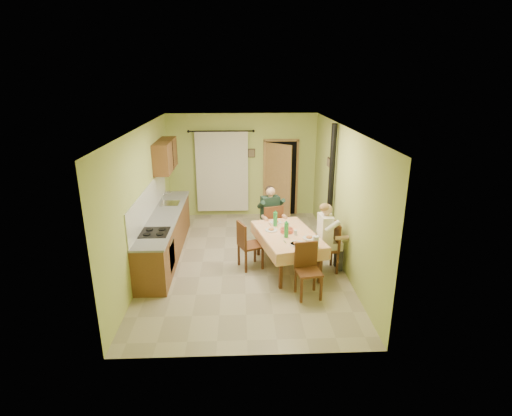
{
  "coord_description": "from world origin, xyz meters",
  "views": [
    {
      "loc": [
        -0.08,
        -7.67,
        3.76
      ],
      "look_at": [
        0.25,
        0.1,
        1.15
      ],
      "focal_mm": 28.0,
      "sensor_mm": 36.0,
      "label": 1
    }
  ],
  "objects_px": {
    "chair_left": "(250,254)",
    "chair_far": "(271,234)",
    "man_right": "(327,230)",
    "dining_table": "(287,251)",
    "man_far": "(271,210)",
    "chair_near": "(308,281)",
    "stove_flue": "(330,205)",
    "chair_right": "(326,257)"
  },
  "relations": [
    {
      "from": "chair_left",
      "to": "stove_flue",
      "type": "relative_size",
      "value": 0.35
    },
    {
      "from": "chair_right",
      "to": "chair_left",
      "type": "distance_m",
      "value": 1.53
    },
    {
      "from": "man_far",
      "to": "stove_flue",
      "type": "bearing_deg",
      "value": -23.27
    },
    {
      "from": "chair_left",
      "to": "chair_far",
      "type": "bearing_deg",
      "value": 131.4
    },
    {
      "from": "dining_table",
      "to": "man_far",
      "type": "relative_size",
      "value": 1.41
    },
    {
      "from": "chair_far",
      "to": "man_right",
      "type": "relative_size",
      "value": 0.73
    },
    {
      "from": "chair_left",
      "to": "man_right",
      "type": "height_order",
      "value": "man_right"
    },
    {
      "from": "man_right",
      "to": "man_far",
      "type": "bearing_deg",
      "value": 33.89
    },
    {
      "from": "man_right",
      "to": "stove_flue",
      "type": "relative_size",
      "value": 0.5
    },
    {
      "from": "chair_far",
      "to": "chair_right",
      "type": "relative_size",
      "value": 1.01
    },
    {
      "from": "chair_left",
      "to": "man_right",
      "type": "relative_size",
      "value": 0.71
    },
    {
      "from": "chair_far",
      "to": "chair_right",
      "type": "bearing_deg",
      "value": -66.44
    },
    {
      "from": "chair_left",
      "to": "dining_table",
      "type": "bearing_deg",
      "value": 62.81
    },
    {
      "from": "chair_near",
      "to": "stove_flue",
      "type": "bearing_deg",
      "value": -119.89
    },
    {
      "from": "man_far",
      "to": "chair_left",
      "type": "bearing_deg",
      "value": -131.19
    },
    {
      "from": "chair_right",
      "to": "stove_flue",
      "type": "distance_m",
      "value": 1.33
    },
    {
      "from": "chair_near",
      "to": "chair_left",
      "type": "height_order",
      "value": "chair_left"
    },
    {
      "from": "chair_far",
      "to": "chair_near",
      "type": "distance_m",
      "value": 2.26
    },
    {
      "from": "man_far",
      "to": "stove_flue",
      "type": "relative_size",
      "value": 0.5
    },
    {
      "from": "man_right",
      "to": "chair_left",
      "type": "bearing_deg",
      "value": 77.73
    },
    {
      "from": "chair_right",
      "to": "man_right",
      "type": "height_order",
      "value": "man_right"
    },
    {
      "from": "chair_near",
      "to": "man_far",
      "type": "xyz_separation_m",
      "value": [
        -0.5,
        2.22,
        0.59
      ]
    },
    {
      "from": "dining_table",
      "to": "stove_flue",
      "type": "xyz_separation_m",
      "value": [
        1.04,
        0.95,
        0.64
      ]
    },
    {
      "from": "man_right",
      "to": "stove_flue",
      "type": "xyz_separation_m",
      "value": [
        0.29,
        1.08,
        0.15
      ]
    },
    {
      "from": "chair_far",
      "to": "man_far",
      "type": "height_order",
      "value": "man_far"
    },
    {
      "from": "chair_near",
      "to": "man_far",
      "type": "bearing_deg",
      "value": -86.0
    },
    {
      "from": "chair_near",
      "to": "chair_left",
      "type": "distance_m",
      "value": 1.53
    },
    {
      "from": "chair_near",
      "to": "stove_flue",
      "type": "xyz_separation_m",
      "value": [
        0.8,
        2.05,
        0.73
      ]
    },
    {
      "from": "dining_table",
      "to": "man_far",
      "type": "height_order",
      "value": "man_far"
    },
    {
      "from": "man_right",
      "to": "chair_right",
      "type": "bearing_deg",
      "value": -90.0
    },
    {
      "from": "chair_left",
      "to": "man_far",
      "type": "relative_size",
      "value": 0.71
    },
    {
      "from": "man_far",
      "to": "stove_flue",
      "type": "height_order",
      "value": "stove_flue"
    },
    {
      "from": "chair_right",
      "to": "man_far",
      "type": "bearing_deg",
      "value": 34.35
    },
    {
      "from": "chair_far",
      "to": "man_far",
      "type": "bearing_deg",
      "value": 90.0
    },
    {
      "from": "dining_table",
      "to": "chair_left",
      "type": "height_order",
      "value": "chair_left"
    },
    {
      "from": "chair_left",
      "to": "man_right",
      "type": "distance_m",
      "value": 1.63
    },
    {
      "from": "chair_left",
      "to": "stove_flue",
      "type": "bearing_deg",
      "value": 93.54
    },
    {
      "from": "dining_table",
      "to": "stove_flue",
      "type": "bearing_deg",
      "value": 29.09
    },
    {
      "from": "dining_table",
      "to": "chair_left",
      "type": "xyz_separation_m",
      "value": [
        -0.75,
        0.06,
        -0.09
      ]
    },
    {
      "from": "chair_right",
      "to": "chair_far",
      "type": "bearing_deg",
      "value": 34.57
    },
    {
      "from": "stove_flue",
      "to": "chair_far",
      "type": "bearing_deg",
      "value": 173.24
    },
    {
      "from": "dining_table",
      "to": "chair_left",
      "type": "relative_size",
      "value": 1.98
    }
  ]
}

